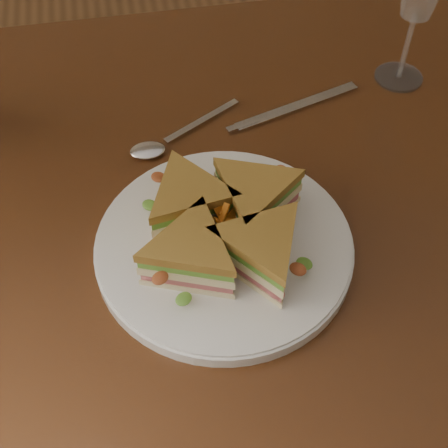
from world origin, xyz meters
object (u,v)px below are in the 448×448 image
Objects in this scene: table at (218,225)px; spoon at (161,143)px; plate at (224,247)px; knife at (289,110)px; sandwich_wedges at (224,227)px.

spoon is (-0.06, 0.07, 0.10)m from table.
plate is 1.83× the size of spoon.
table is at bearing -155.49° from knife.
knife is (0.12, 0.11, 0.10)m from table.
spoon is at bearing 174.25° from knife.
sandwich_wedges is 1.56× the size of spoon.
sandwich_wedges is at bearing -138.16° from knife.
table is at bearing -78.21° from spoon.
table is 0.14m from spoon.
table is at bearing 83.09° from sandwich_wedges.
plate is at bearing -105.48° from spoon.
spoon is (-0.05, 0.19, -0.00)m from plate.
plate is 0.04m from sandwich_wedges.
table is 4.67× the size of sandwich_wedges.
sandwich_wedges is at bearing 180.00° from plate.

